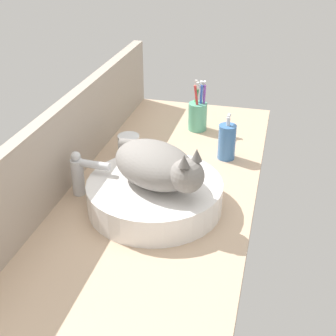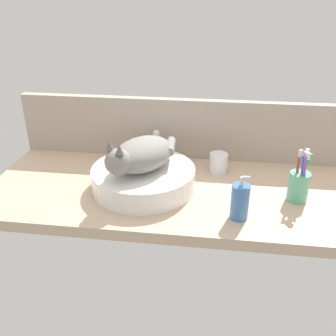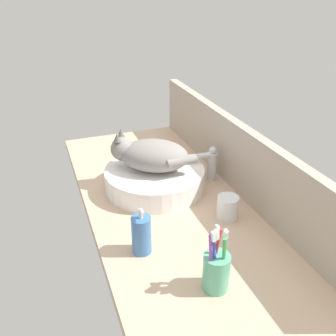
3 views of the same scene
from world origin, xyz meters
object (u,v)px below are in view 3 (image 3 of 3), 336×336
cat (151,155)px  toothbrush_cup (216,270)px  soap_dispenser (141,234)px  faucet (209,162)px  water_glass (227,208)px  sink_basin (155,178)px

cat → toothbrush_cup: size_ratio=1.61×
toothbrush_cup → soap_dispenser: bearing=-146.1°
faucet → toothbrush_cup: 57.41cm
faucet → water_glass: (25.53, -5.56, -3.94)cm
sink_basin → soap_dispenser: soap_dispenser is taller
cat → water_glass: (27.21, 17.50, -10.20)cm
sink_basin → faucet: (1.04, 21.86, 3.40)cm
cat → faucet: (1.68, 23.06, -6.26)cm
soap_dispenser → water_glass: 32.18cm
cat → soap_dispenser: size_ratio=2.01×
cat → toothbrush_cup: (54.09, -0.32, -7.84)cm
sink_basin → faucet: bearing=87.3°
cat → water_glass: cat is taller
faucet → water_glass: size_ratio=1.79×
faucet → water_glass: bearing=-12.3°
cat → water_glass: 33.92cm
water_glass → faucet: bearing=167.7°
soap_dispenser → water_glass: size_ratio=1.97×
toothbrush_cup → water_glass: (-26.88, 17.83, -2.36)cm
faucet → sink_basin: bearing=-92.7°
soap_dispenser → cat: bearing=157.9°
sink_basin → soap_dispenser: 36.66cm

